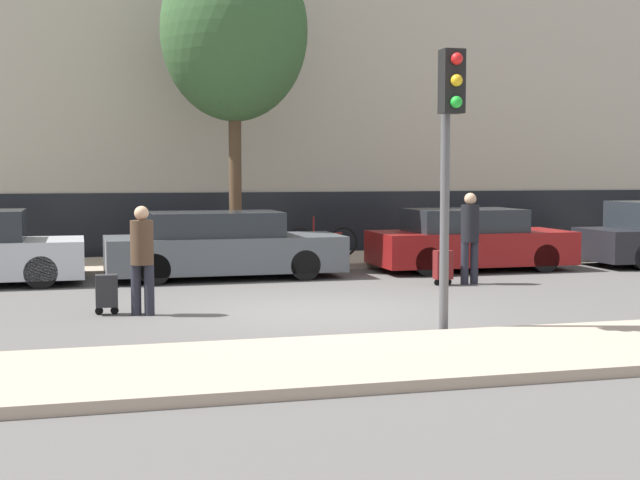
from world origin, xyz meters
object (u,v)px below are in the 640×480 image
(parked_car_2, at_px, (469,241))
(trolley_right, at_px, (443,265))
(bare_tree_near_crossing, at_px, (234,32))
(pedestrian_right, at_px, (470,232))
(pedestrian_left, at_px, (142,254))
(traffic_light, at_px, (449,133))
(trolley_left, at_px, (107,291))
(parked_bicycle, at_px, (321,242))
(parked_car_1, at_px, (222,247))

(parked_car_2, xyz_separation_m, trolley_right, (-1.55, -2.23, -0.24))
(parked_car_2, relative_size, bare_tree_near_crossing, 0.60)
(parked_car_2, xyz_separation_m, pedestrian_right, (-1.00, -2.20, 0.35))
(pedestrian_left, xyz_separation_m, traffic_light, (3.68, -2.74, 1.69))
(parked_car_2, relative_size, traffic_light, 1.16)
(trolley_left, bearing_deg, parked_car_2, 28.00)
(parked_bicycle, bearing_deg, trolley_right, -76.18)
(trolley_right, bearing_deg, parked_bicycle, 103.82)
(parked_car_1, height_order, pedestrian_right, pedestrian_right)
(parked_car_1, xyz_separation_m, parked_bicycle, (2.68, 2.34, -0.14))
(parked_car_1, bearing_deg, pedestrian_left, -113.43)
(pedestrian_left, relative_size, bare_tree_near_crossing, 0.23)
(trolley_left, xyz_separation_m, pedestrian_right, (6.72, 1.90, 0.62))
(parked_car_2, distance_m, trolley_right, 2.72)
(parked_car_1, xyz_separation_m, bare_tree_near_crossing, (0.63, 2.10, 4.56))
(traffic_light, distance_m, parked_bicycle, 9.63)
(pedestrian_right, relative_size, parked_bicycle, 0.97)
(parked_car_2, height_order, traffic_light, traffic_light)
(pedestrian_left, bearing_deg, bare_tree_near_crossing, 89.14)
(pedestrian_left, relative_size, trolley_right, 1.36)
(parked_car_1, relative_size, pedestrian_right, 2.71)
(trolley_left, relative_size, pedestrian_right, 0.66)
(traffic_light, relative_size, bare_tree_near_crossing, 0.52)
(parked_bicycle, xyz_separation_m, bare_tree_near_crossing, (-2.06, -0.25, 4.69))
(traffic_light, xyz_separation_m, parked_bicycle, (0.86, 9.36, -2.12))
(trolley_right, relative_size, parked_bicycle, 0.67)
(parked_car_1, distance_m, parked_bicycle, 3.57)
(parked_car_1, distance_m, bare_tree_near_crossing, 5.05)
(trolley_left, bearing_deg, traffic_light, -34.93)
(parked_bicycle, bearing_deg, parked_car_2, -41.08)
(parked_car_2, relative_size, trolley_right, 3.55)
(pedestrian_left, distance_m, traffic_light, 4.89)
(pedestrian_left, xyz_separation_m, pedestrian_right, (6.21, 2.09, 0.06))
(trolley_left, xyz_separation_m, trolley_right, (6.17, 1.87, 0.03))
(pedestrian_right, bearing_deg, parked_car_1, 150.45)
(trolley_right, distance_m, bare_tree_near_crossing, 7.19)
(parked_car_1, distance_m, trolley_right, 4.41)
(pedestrian_left, bearing_deg, trolley_left, -179.94)
(traffic_light, height_order, parked_bicycle, traffic_light)
(parked_car_1, distance_m, traffic_light, 7.51)
(pedestrian_left, height_order, parked_bicycle, pedestrian_left)
(pedestrian_right, distance_m, bare_tree_near_crossing, 7.06)
(parked_car_2, bearing_deg, pedestrian_left, -149.19)
(parked_car_2, relative_size, trolley_left, 3.72)
(parked_car_2, relative_size, pedestrian_right, 2.46)
(parked_car_2, bearing_deg, bare_tree_near_crossing, 156.27)
(bare_tree_near_crossing, bearing_deg, parked_car_2, -23.73)
(parked_car_1, bearing_deg, bare_tree_near_crossing, 73.34)
(trolley_left, xyz_separation_m, parked_bicycle, (5.05, 6.43, 0.13))
(pedestrian_left, distance_m, trolley_right, 6.04)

